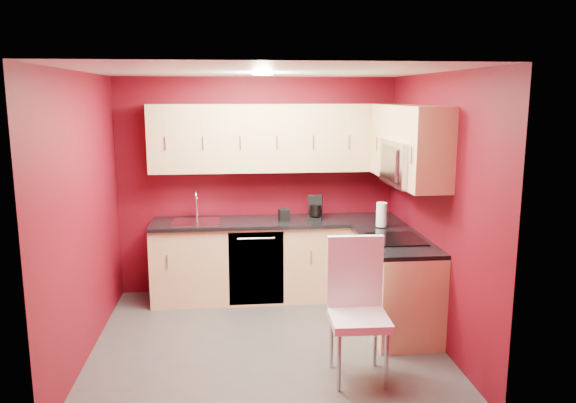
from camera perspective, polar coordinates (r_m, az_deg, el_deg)
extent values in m
plane|color=#464442|center=(5.48, -2.18, -14.02)|extent=(3.20, 3.20, 0.00)
plane|color=white|center=(4.98, -2.39, 13.11)|extent=(3.20, 3.20, 0.00)
plane|color=#610916|center=(6.55, -3.12, 1.57)|extent=(3.20, 0.00, 3.20)
plane|color=#610916|center=(3.63, -0.77, -5.95)|extent=(3.20, 0.00, 3.20)
plane|color=#610916|center=(5.23, -20.05, -1.42)|extent=(0.00, 3.00, 3.00)
plane|color=#610916|center=(5.42, 14.85, -0.72)|extent=(0.00, 3.00, 3.00)
cube|color=#ECB987|center=(6.46, -1.13, -5.98)|extent=(2.80, 0.60, 0.87)
cube|color=#ECB987|center=(5.76, 10.76, -8.26)|extent=(0.60, 1.30, 0.87)
cube|color=black|center=(6.33, -1.14, -2.07)|extent=(2.80, 0.63, 0.04)
cube|color=black|center=(5.62, 10.82, -3.92)|extent=(0.63, 1.27, 0.04)
cube|color=#D9B07B|center=(6.33, -1.27, 6.49)|extent=(2.80, 0.35, 0.75)
cube|color=#D9B07B|center=(6.10, 10.70, 6.15)|extent=(0.35, 0.57, 0.75)
cube|color=#D9B07B|center=(5.01, 14.45, 5.04)|extent=(0.35, 0.22, 0.75)
cube|color=#D9B07B|center=(5.45, 12.77, 7.77)|extent=(0.35, 0.76, 0.33)
cube|color=silver|center=(5.48, 12.36, 3.85)|extent=(0.40, 0.76, 0.42)
cube|color=black|center=(5.42, 10.45, 3.85)|extent=(0.02, 0.62, 0.33)
cylinder|color=silver|center=(5.20, 10.94, 3.55)|extent=(0.02, 0.02, 0.29)
cube|color=black|center=(5.58, 10.88, -3.77)|extent=(0.50, 0.55, 0.01)
cube|color=silver|center=(6.31, -9.31, -2.11)|extent=(0.52, 0.42, 0.02)
cylinder|color=silver|center=(6.48, -9.24, -0.55)|extent=(0.02, 0.02, 0.26)
torus|color=silver|center=(6.39, -9.31, 0.47)|extent=(0.02, 0.16, 0.16)
cylinder|color=silver|center=(6.33, -9.33, -0.18)|extent=(0.02, 0.02, 0.12)
cube|color=black|center=(6.17, -3.24, -6.82)|extent=(0.60, 0.02, 0.82)
cylinder|color=white|center=(5.28, -2.60, 12.81)|extent=(0.20, 0.20, 0.01)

